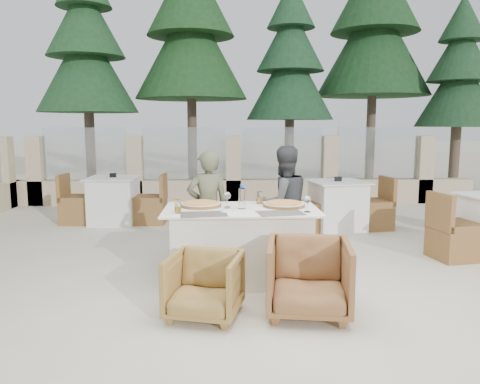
{
  "coord_description": "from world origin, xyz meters",
  "views": [
    {
      "loc": [
        -0.24,
        -4.8,
        1.64
      ],
      "look_at": [
        -0.04,
        0.27,
        0.9
      ],
      "focal_mm": 35.0,
      "sensor_mm": 36.0,
      "label": 1
    }
  ],
  "objects_px": {
    "pizza_right": "(284,204)",
    "armchair_far_left": "(213,234)",
    "armchair_near_left": "(204,285)",
    "bg_table_b": "(337,206)",
    "olive_dish": "(227,210)",
    "armchair_far_right": "(280,230)",
    "beer_glass_right": "(260,198)",
    "beer_glass_left": "(178,206)",
    "diner_left": "(208,208)",
    "armchair_near_right": "(308,278)",
    "dining_table": "(241,245)",
    "water_bottle": "(242,197)",
    "wine_glass_corner": "(307,203)",
    "wine_glass_centre": "(227,199)",
    "pizza_left": "(201,204)",
    "diner_right": "(283,204)",
    "bg_table_a": "(114,200)"
  },
  "relations": [
    {
      "from": "beer_glass_left",
      "to": "bg_table_b",
      "type": "distance_m",
      "value": 3.38
    },
    {
      "from": "beer_glass_right",
      "to": "wine_glass_corner",
      "type": "bearing_deg",
      "value": -49.15
    },
    {
      "from": "pizza_right",
      "to": "wine_glass_corner",
      "type": "relative_size",
      "value": 2.42
    },
    {
      "from": "wine_glass_centre",
      "to": "diner_left",
      "type": "relative_size",
      "value": 0.14
    },
    {
      "from": "dining_table",
      "to": "bg_table_a",
      "type": "xyz_separation_m",
      "value": [
        -1.99,
        2.97,
        0.0
      ]
    },
    {
      "from": "beer_glass_left",
      "to": "diner_left",
      "type": "relative_size",
      "value": 0.1
    },
    {
      "from": "dining_table",
      "to": "pizza_right",
      "type": "height_order",
      "value": "pizza_right"
    },
    {
      "from": "olive_dish",
      "to": "armchair_far_right",
      "type": "height_order",
      "value": "olive_dish"
    },
    {
      "from": "pizza_right",
      "to": "armchair_near_right",
      "type": "distance_m",
      "value": 1.12
    },
    {
      "from": "dining_table",
      "to": "pizza_left",
      "type": "height_order",
      "value": "pizza_left"
    },
    {
      "from": "beer_glass_left",
      "to": "bg_table_b",
      "type": "height_order",
      "value": "beer_glass_left"
    },
    {
      "from": "diner_right",
      "to": "dining_table",
      "type": "bearing_deg",
      "value": 33.01
    },
    {
      "from": "armchair_near_right",
      "to": "diner_left",
      "type": "height_order",
      "value": "diner_left"
    },
    {
      "from": "armchair_near_left",
      "to": "armchair_near_right",
      "type": "relative_size",
      "value": 0.84
    },
    {
      "from": "pizza_left",
      "to": "beer_glass_left",
      "type": "bearing_deg",
      "value": -119.7
    },
    {
      "from": "beer_glass_right",
      "to": "olive_dish",
      "type": "xyz_separation_m",
      "value": [
        -0.36,
        -0.45,
        -0.05
      ]
    },
    {
      "from": "diner_left",
      "to": "armchair_far_right",
      "type": "bearing_deg",
      "value": -170.38
    },
    {
      "from": "pizza_left",
      "to": "pizza_right",
      "type": "distance_m",
      "value": 0.88
    },
    {
      "from": "beer_glass_right",
      "to": "armchair_far_right",
      "type": "height_order",
      "value": "beer_glass_right"
    },
    {
      "from": "diner_left",
      "to": "olive_dish",
      "type": "bearing_deg",
      "value": 95.15
    },
    {
      "from": "water_bottle",
      "to": "dining_table",
      "type": "bearing_deg",
      "value": 127.21
    },
    {
      "from": "diner_right",
      "to": "wine_glass_corner",
      "type": "bearing_deg",
      "value": 78.55
    },
    {
      "from": "dining_table",
      "to": "diner_left",
      "type": "relative_size",
      "value": 1.19
    },
    {
      "from": "dining_table",
      "to": "olive_dish",
      "type": "distance_m",
      "value": 0.47
    },
    {
      "from": "armchair_far_left",
      "to": "beer_glass_right",
      "type": "bearing_deg",
      "value": 138.43
    },
    {
      "from": "armchair_near_left",
      "to": "diner_right",
      "type": "distance_m",
      "value": 1.89
    },
    {
      "from": "armchair_near_right",
      "to": "diner_left",
      "type": "xyz_separation_m",
      "value": [
        -0.91,
        1.52,
        0.34
      ]
    },
    {
      "from": "armchair_near_left",
      "to": "bg_table_b",
      "type": "relative_size",
      "value": 0.37
    },
    {
      "from": "water_bottle",
      "to": "beer_glass_left",
      "type": "distance_m",
      "value": 0.68
    },
    {
      "from": "armchair_near_left",
      "to": "diner_left",
      "type": "relative_size",
      "value": 0.45
    },
    {
      "from": "armchair_near_left",
      "to": "wine_glass_corner",
      "type": "bearing_deg",
      "value": 49.4
    },
    {
      "from": "olive_dish",
      "to": "beer_glass_left",
      "type": "bearing_deg",
      "value": -173.56
    },
    {
      "from": "beer_glass_right",
      "to": "armchair_near_left",
      "type": "height_order",
      "value": "beer_glass_right"
    },
    {
      "from": "wine_glass_centre",
      "to": "wine_glass_corner",
      "type": "xyz_separation_m",
      "value": [
        0.79,
        -0.3,
        0.0
      ]
    },
    {
      "from": "pizza_left",
      "to": "pizza_right",
      "type": "height_order",
      "value": "pizza_right"
    },
    {
      "from": "dining_table",
      "to": "water_bottle",
      "type": "height_order",
      "value": "water_bottle"
    },
    {
      "from": "pizza_right",
      "to": "armchair_far_left",
      "type": "xyz_separation_m",
      "value": [
        -0.77,
        0.69,
        -0.48
      ]
    },
    {
      "from": "wine_glass_centre",
      "to": "beer_glass_right",
      "type": "bearing_deg",
      "value": 29.3
    },
    {
      "from": "wine_glass_corner",
      "to": "armchair_near_left",
      "type": "distance_m",
      "value": 1.36
    },
    {
      "from": "beer_glass_right",
      "to": "diner_left",
      "type": "distance_m",
      "value": 0.69
    },
    {
      "from": "dining_table",
      "to": "bg_table_b",
      "type": "relative_size",
      "value": 0.98
    },
    {
      "from": "wine_glass_corner",
      "to": "olive_dish",
      "type": "relative_size",
      "value": 1.67
    },
    {
      "from": "water_bottle",
      "to": "wine_glass_corner",
      "type": "bearing_deg",
      "value": -18.26
    },
    {
      "from": "beer_glass_right",
      "to": "armchair_far_left",
      "type": "bearing_deg",
      "value": 135.76
    },
    {
      "from": "beer_glass_right",
      "to": "diner_right",
      "type": "distance_m",
      "value": 0.53
    },
    {
      "from": "olive_dish",
      "to": "bg_table_b",
      "type": "height_order",
      "value": "olive_dish"
    },
    {
      "from": "dining_table",
      "to": "olive_dish",
      "type": "bearing_deg",
      "value": -130.0
    },
    {
      "from": "pizza_right",
      "to": "wine_glass_centre",
      "type": "relative_size",
      "value": 2.42
    },
    {
      "from": "diner_left",
      "to": "bg_table_b",
      "type": "height_order",
      "value": "diner_left"
    },
    {
      "from": "bg_table_b",
      "to": "beer_glass_right",
      "type": "bearing_deg",
      "value": -133.1
    }
  ]
}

